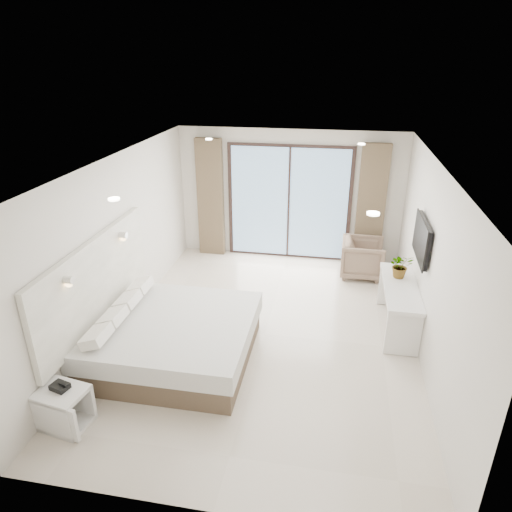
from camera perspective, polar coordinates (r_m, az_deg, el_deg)
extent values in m
plane|color=beige|center=(7.29, 1.10, -9.73)|extent=(6.20, 6.20, 0.00)
cube|color=silver|center=(9.52, 4.18, 7.52)|extent=(4.60, 0.02, 2.70)
cube|color=silver|center=(4.06, -6.13, -17.84)|extent=(4.60, 0.02, 2.70)
cube|color=silver|center=(7.32, -16.89, 1.31)|extent=(0.02, 6.20, 2.70)
cube|color=silver|center=(6.70, 20.99, -1.42)|extent=(0.02, 6.20, 2.70)
cube|color=white|center=(6.20, 1.29, 11.46)|extent=(4.60, 6.20, 0.02)
cube|color=white|center=(6.73, -19.31, -2.96)|extent=(0.08, 3.00, 1.20)
cube|color=black|center=(7.13, 20.13, 1.97)|extent=(0.06, 1.00, 0.58)
cube|color=black|center=(7.12, 19.81, 1.99)|extent=(0.02, 1.04, 0.62)
cube|color=black|center=(9.54, 4.13, 6.61)|extent=(2.56, 0.04, 2.42)
cube|color=#82A9D0|center=(9.51, 4.11, 6.55)|extent=(2.40, 0.01, 2.30)
cube|color=brown|center=(9.72, -5.72, 7.20)|extent=(0.55, 0.14, 2.50)
cube|color=brown|center=(9.40, 14.16, 5.98)|extent=(0.55, 0.14, 2.50)
cylinder|color=white|center=(4.94, -17.34, 6.81)|extent=(0.12, 0.12, 0.02)
cylinder|color=white|center=(4.42, 14.44, 5.16)|extent=(0.12, 0.12, 0.02)
cylinder|color=white|center=(8.21, -5.93, 14.33)|extent=(0.12, 0.12, 0.02)
cylinder|color=white|center=(7.91, 13.04, 13.48)|extent=(0.12, 0.12, 0.02)
cube|color=brown|center=(6.80, -10.12, -11.18)|extent=(2.13, 2.02, 0.34)
cube|color=silver|center=(6.63, -10.31, -9.00)|extent=(2.21, 2.11, 0.28)
cube|color=white|center=(6.30, -19.27, -9.77)|extent=(0.28, 0.43, 0.14)
cube|color=white|center=(6.63, -17.42, -7.67)|extent=(0.28, 0.43, 0.14)
cube|color=white|center=(6.99, -15.73, -5.73)|extent=(0.28, 0.43, 0.14)
cube|color=white|center=(7.35, -14.25, -4.01)|extent=(0.28, 0.43, 0.14)
cube|color=white|center=(5.92, -23.23, -15.44)|extent=(0.61, 0.53, 0.05)
cube|color=white|center=(6.20, -22.53, -18.65)|extent=(0.61, 0.53, 0.05)
cube|color=white|center=(5.95, -23.90, -18.27)|extent=(0.55, 0.14, 0.45)
cube|color=white|center=(6.19, -21.89, -16.00)|extent=(0.55, 0.14, 0.45)
cube|color=black|center=(5.92, -23.31, -14.76)|extent=(0.23, 0.20, 0.07)
cube|color=white|center=(7.42, 17.65, -3.71)|extent=(0.51, 1.64, 0.06)
cube|color=white|center=(6.97, 17.89, -9.31)|extent=(0.49, 0.06, 0.71)
cube|color=white|center=(8.24, 16.79, -3.72)|extent=(0.49, 0.06, 0.71)
imported|color=#33662D|center=(7.59, 17.60, -1.45)|extent=(0.43, 0.46, 0.31)
imported|color=#7C6251|center=(9.16, 13.18, -0.04)|extent=(0.76, 0.81, 0.82)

